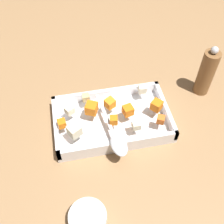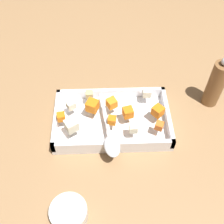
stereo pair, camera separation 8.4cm
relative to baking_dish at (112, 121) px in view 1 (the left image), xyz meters
name	(u,v)px [view 1 (the left image)]	position (x,y,z in m)	size (l,w,h in m)	color
ground_plane	(117,127)	(-0.01, 0.01, -0.01)	(4.00, 4.00, 0.00)	#936D47
baking_dish	(112,121)	(0.00, 0.00, 0.00)	(0.36, 0.22, 0.05)	silver
carrot_chunk_back_center	(161,119)	(-0.14, 0.06, 0.05)	(0.02, 0.02, 0.02)	orange
carrot_chunk_front_center	(91,108)	(0.06, -0.02, 0.05)	(0.03, 0.03, 0.03)	orange
carrot_chunk_rim_edge	(114,120)	(0.00, 0.03, 0.05)	(0.02, 0.02, 0.02)	orange
carrot_chunk_far_right	(110,103)	(0.00, -0.03, 0.05)	(0.03, 0.03, 0.03)	orange
carrot_chunk_corner_ne	(62,122)	(0.15, 0.01, 0.05)	(0.02, 0.02, 0.02)	orange
carrot_chunk_near_spoon	(157,105)	(-0.14, 0.00, 0.05)	(0.03, 0.03, 0.03)	orange
carrot_chunk_heap_side	(128,110)	(-0.05, 0.01, 0.05)	(0.03, 0.03, 0.03)	orange
potato_chunk_near_left	(136,125)	(-0.06, 0.06, 0.05)	(0.02, 0.02, 0.02)	beige
potato_chunk_far_left	(74,131)	(0.12, 0.05, 0.05)	(0.03, 0.03, 0.03)	beige
potato_chunk_heap_top	(142,89)	(-0.11, -0.07, 0.05)	(0.02, 0.02, 0.02)	beige
potato_chunk_near_right	(86,97)	(0.07, -0.07, 0.05)	(0.02, 0.02, 0.02)	tan
potato_chunk_corner_se	(69,110)	(0.13, -0.03, 0.05)	(0.02, 0.02, 0.02)	beige
serving_spoon	(117,142)	(0.01, 0.11, 0.04)	(0.06, 0.24, 0.02)	silver
pepper_mill	(207,73)	(-0.33, -0.08, 0.07)	(0.05, 0.05, 0.19)	brown
small_prep_bowl	(88,219)	(0.12, 0.29, 0.01)	(0.09, 0.09, 0.04)	silver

